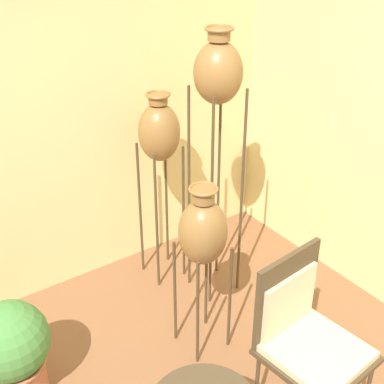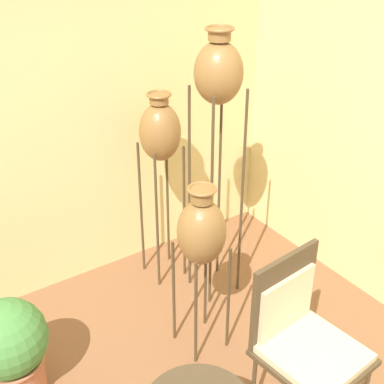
{
  "view_description": "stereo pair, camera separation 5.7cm",
  "coord_description": "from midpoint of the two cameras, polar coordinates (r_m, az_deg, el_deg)",
  "views": [
    {
      "loc": [
        -0.95,
        -1.31,
        2.64
      ],
      "look_at": [
        0.84,
        1.24,
        0.9
      ],
      "focal_mm": 50.0,
      "sensor_mm": 36.0,
      "label": 1
    },
    {
      "loc": [
        -0.9,
        -1.34,
        2.64
      ],
      "look_at": [
        0.84,
        1.24,
        0.9
      ],
      "focal_mm": 50.0,
      "sensor_mm": 36.0,
      "label": 2
    }
  ],
  "objects": [
    {
      "name": "wall_back",
      "position": [
        3.68,
        -18.4,
        7.14
      ],
      "size": [
        7.92,
        0.06,
        2.7
      ],
      "color": "beige",
      "rests_on": "ground_plane"
    },
    {
      "name": "vase_stand_tall",
      "position": [
        3.41,
        2.3,
        11.92
      ],
      "size": [
        0.31,
        0.31,
        1.95
      ],
      "color": "#473823",
      "rests_on": "ground_plane"
    },
    {
      "name": "vase_stand_medium",
      "position": [
        3.73,
        -3.95,
        6.07
      ],
      "size": [
        0.29,
        0.29,
        1.48
      ],
      "color": "#473823",
      "rests_on": "ground_plane"
    },
    {
      "name": "vase_stand_short",
      "position": [
        3.19,
        0.66,
        -4.36
      ],
      "size": [
        0.3,
        0.3,
        1.18
      ],
      "color": "#473823",
      "rests_on": "ground_plane"
    },
    {
      "name": "chair",
      "position": [
        3.02,
        11.44,
        -14.54
      ],
      "size": [
        0.55,
        0.56,
        1.01
      ],
      "rotation": [
        0.0,
        0.0,
        0.1
      ],
      "color": "#473823",
      "rests_on": "ground_plane"
    },
    {
      "name": "potted_plant",
      "position": [
        3.37,
        -19.26,
        -15.63
      ],
      "size": [
        0.47,
        0.47,
        0.66
      ],
      "color": "#B26647",
      "rests_on": "ground_plane"
    }
  ]
}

